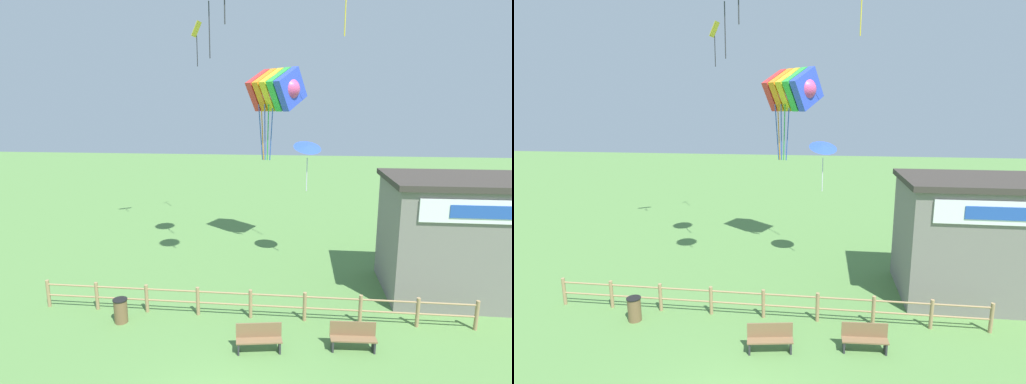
# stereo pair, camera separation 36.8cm
# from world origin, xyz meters

# --- Properties ---
(wooden_fence) EXTENTS (16.77, 0.14, 1.15)m
(wooden_fence) POSITION_xyz_m (0.00, 5.89, 0.65)
(wooden_fence) COLOR #9E7F56
(wooden_fence) RESTS_ON ground_plane
(seaside_building) EXTENTS (9.04, 4.46, 5.16)m
(seaside_building) POSITION_xyz_m (9.99, 9.00, 2.60)
(seaside_building) COLOR slate
(seaside_building) RESTS_ON ground_plane
(park_bench_near_fence) EXTENTS (1.58, 0.64, 0.96)m
(park_bench_near_fence) POSITION_xyz_m (0.54, 3.76, 0.50)
(park_bench_near_fence) COLOR brown
(park_bench_near_fence) RESTS_ON ground_plane
(park_bench_by_building) EXTENTS (1.55, 0.48, 0.96)m
(park_bench_by_building) POSITION_xyz_m (3.67, 4.18, 0.50)
(park_bench_by_building) COLOR brown
(park_bench_by_building) RESTS_ON ground_plane
(trash_bin) EXTENTS (0.54, 0.54, 0.94)m
(trash_bin) POSITION_xyz_m (-4.85, 5.04, 0.47)
(trash_bin) COLOR brown
(trash_bin) RESTS_ON ground_plane
(kite_rainbow_parafoil) EXTENTS (3.74, 3.62, 4.91)m
(kite_rainbow_parafoil) POSITION_xyz_m (0.45, 13.67, 8.93)
(kite_rainbow_parafoil) COLOR #E54C8C
(kite_blue_delta) EXTENTS (1.70, 1.66, 2.52)m
(kite_blue_delta) POSITION_xyz_m (2.15, 11.49, 6.09)
(kite_blue_delta) COLOR blue
(kite_yellow_diamond) EXTENTS (0.56, 0.77, 2.70)m
(kite_yellow_diamond) POSITION_xyz_m (-4.81, 17.82, 12.48)
(kite_yellow_diamond) COLOR yellow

